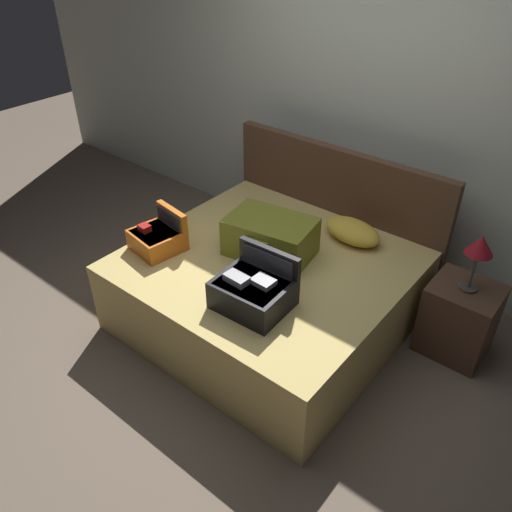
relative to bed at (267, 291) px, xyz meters
name	(u,v)px	position (x,y,z in m)	size (l,w,h in m)	color
ground_plane	(232,349)	(0.00, -0.40, -0.28)	(12.00, 12.00, 0.00)	#6B5B4C
back_wall	(369,107)	(0.00, 1.25, 1.02)	(8.00, 0.10, 2.60)	#B7C1B2
bed	(267,291)	(0.00, 0.00, 0.00)	(1.81, 1.69, 0.55)	tan
headboard	(335,212)	(0.00, 0.88, 0.26)	(1.85, 0.08, 1.08)	#4C3323
hard_case_large	(270,237)	(-0.04, 0.08, 0.41)	(0.64, 0.48, 0.27)	olive
hard_case_medium	(254,290)	(0.23, -0.43, 0.39)	(0.45, 0.39, 0.33)	black
hard_case_small	(158,237)	(-0.69, -0.38, 0.37)	(0.36, 0.37, 0.28)	#D16619
pillow_near_headboard	(352,231)	(0.32, 0.59, 0.35)	(0.44, 0.27, 0.14)	gold
nightstand	(458,319)	(1.19, 0.59, -0.01)	(0.44, 0.40, 0.53)	#4C3323
table_lamp	(480,248)	(1.19, 0.59, 0.57)	(0.17, 0.17, 0.40)	#3F3833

